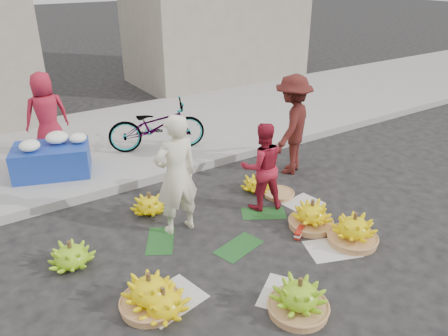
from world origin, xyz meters
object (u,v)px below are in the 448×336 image
banana_bunch_0 (150,293)px  banana_bunch_4 (312,216)px  vendor_cream (176,175)px  flower_table (52,158)px  bicycle (157,126)px

banana_bunch_0 → banana_bunch_4: (2.57, 0.23, -0.01)m
vendor_cream → flower_table: (-1.06, 2.53, -0.43)m
banana_bunch_0 → banana_bunch_4: bearing=5.2°
banana_bunch_0 → flower_table: bearing=91.4°
banana_bunch_0 → flower_table: flower_table is taller
vendor_cream → bicycle: (0.90, 2.56, -0.25)m
bicycle → banana_bunch_4: bearing=-149.6°
banana_bunch_0 → bicycle: bearing=63.5°
vendor_cream → flower_table: bearing=-66.9°
vendor_cream → flower_table: size_ratio=1.21×
flower_table → bicycle: bearing=19.9°
banana_bunch_4 → flower_table: 4.40m
banana_bunch_4 → bicycle: 3.61m
banana_bunch_0 → vendor_cream: bearing=50.9°
flower_table → bicycle: (1.96, 0.03, 0.19)m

